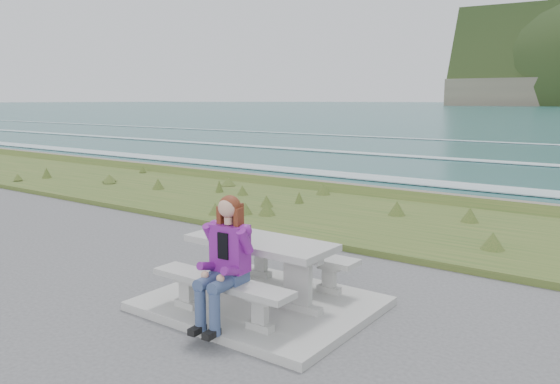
{
  "coord_description": "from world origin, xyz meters",
  "views": [
    {
      "loc": [
        3.88,
        -4.94,
        2.49
      ],
      "look_at": [
        -0.58,
        1.2,
        1.2
      ],
      "focal_mm": 35.0,
      "sensor_mm": 36.0,
      "label": 1
    }
  ],
  "objects": [
    {
      "name": "shore_drop",
      "position": [
        0.0,
        7.9,
        0.0
      ],
      "size": [
        160.0,
        0.8,
        2.2
      ],
      "primitive_type": "cube",
      "color": "brown",
      "rests_on": "ground"
    },
    {
      "name": "bench_landward",
      "position": [
        0.0,
        -0.7,
        0.45
      ],
      "size": [
        1.8,
        0.35,
        0.45
      ],
      "color": "#AAA9A4",
      "rests_on": "concrete_slab"
    },
    {
      "name": "seated_woman",
      "position": [
        0.13,
        -0.83,
        0.61
      ],
      "size": [
        0.42,
        0.7,
        1.39
      ],
      "rotation": [
        0.0,
        0.0,
        0.07
      ],
      "color": "navy",
      "rests_on": "concrete_slab"
    },
    {
      "name": "concrete_slab",
      "position": [
        0.0,
        0.0,
        0.05
      ],
      "size": [
        2.6,
        2.1,
        0.1
      ],
      "primitive_type": "cube",
      "color": "#AAA9A4",
      "rests_on": "ground"
    },
    {
      "name": "grass_verge",
      "position": [
        0.0,
        5.0,
        0.0
      ],
      "size": [
        160.0,
        4.5,
        0.22
      ],
      "primitive_type": "cube",
      "color": "#2F501E",
      "rests_on": "ground"
    },
    {
      "name": "bench_seaward",
      "position": [
        0.0,
        0.7,
        0.45
      ],
      "size": [
        1.8,
        0.35,
        0.45
      ],
      "color": "#AAA9A4",
      "rests_on": "concrete_slab"
    },
    {
      "name": "picnic_table",
      "position": [
        0.0,
        0.0,
        0.68
      ],
      "size": [
        1.8,
        0.75,
        0.75
      ],
      "color": "#AAA9A4",
      "rests_on": "concrete_slab"
    }
  ]
}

